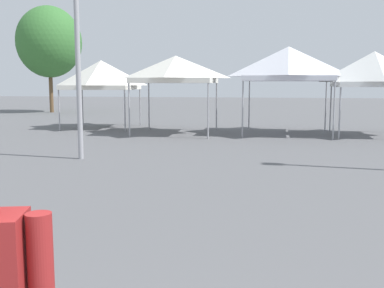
# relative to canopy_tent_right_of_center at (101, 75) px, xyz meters

# --- Properties ---
(canopy_tent_right_of_center) EXTENTS (3.36, 3.36, 3.15)m
(canopy_tent_right_of_center) POSITION_rel_canopy_tent_right_of_center_xyz_m (0.00, 0.00, 0.00)
(canopy_tent_right_of_center) COLOR #9E9EA3
(canopy_tent_right_of_center) RESTS_ON ground
(canopy_tent_behind_left) EXTENTS (3.34, 3.34, 3.21)m
(canopy_tent_behind_left) POSITION_rel_canopy_tent_right_of_center_xyz_m (3.98, -1.84, 0.17)
(canopy_tent_behind_left) COLOR #9E9EA3
(canopy_tent_behind_left) RESTS_ON ground
(canopy_tent_behind_center) EXTENTS (3.59, 3.59, 3.58)m
(canopy_tent_behind_center) POSITION_rel_canopy_tent_right_of_center_xyz_m (8.53, -1.03, 0.40)
(canopy_tent_behind_center) COLOR #9E9EA3
(canopy_tent_behind_center) RESTS_ON ground
(canopy_tent_left_of_center) EXTENTS (3.01, 3.01, 3.33)m
(canopy_tent_left_of_center) POSITION_rel_canopy_tent_right_of_center_xyz_m (11.84, -1.15, 0.16)
(canopy_tent_left_of_center) COLOR #9E9EA3
(canopy_tent_left_of_center) RESTS_ON ground
(tree_behind_tents_left) EXTENTS (4.62, 4.62, 7.61)m
(tree_behind_tents_left) POSITION_rel_canopy_tent_right_of_center_xyz_m (-8.16, 10.56, 2.58)
(tree_behind_tents_left) COLOR brown
(tree_behind_tents_left) RESTS_ON ground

